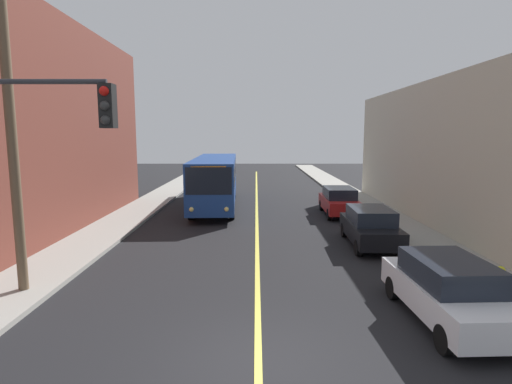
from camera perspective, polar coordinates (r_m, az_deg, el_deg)
name	(u,v)px	position (r m, az deg, el deg)	size (l,w,h in m)	color
ground_plane	(257,365)	(9.07, 0.19, -22.87)	(120.00, 120.00, 0.00)	black
sidewalk_left	(93,239)	(19.73, -21.67, -6.06)	(2.50, 90.00, 0.15)	gray
sidewalk_right	(419,239)	(19.77, 21.65, -6.04)	(2.50, 90.00, 0.15)	gray
lane_stripe_center	(256,218)	(23.26, -0.02, -3.61)	(0.16, 60.00, 0.01)	#D8CC4C
city_bus	(214,179)	(26.85, -5.78, 1.81)	(3.03, 12.23, 3.20)	navy
parked_car_white	(447,289)	(11.51, 24.96, -12.14)	(1.97, 4.47, 1.62)	silver
parked_car_black	(369,226)	(17.97, 15.44, -4.60)	(1.93, 4.45, 1.62)	black
parked_car_red	(338,201)	(24.45, 11.33, -1.21)	(1.88, 4.43, 1.62)	maroon
utility_pole_near	(5,70)	(13.56, -31.50, 14.23)	(2.40, 0.28, 11.46)	brown
traffic_signal_left_corner	(24,150)	(10.98, -29.51, 5.12)	(3.75, 0.48, 6.00)	#2D2D33
fire_hydrant	(499,280)	(13.71, 30.63, -10.45)	(0.44, 0.26, 0.84)	red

